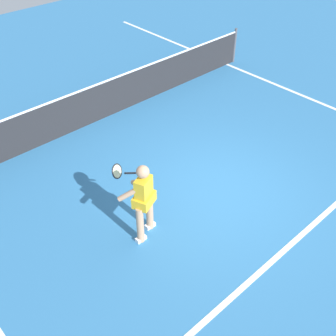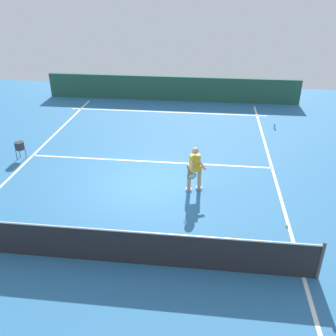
# 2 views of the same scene
# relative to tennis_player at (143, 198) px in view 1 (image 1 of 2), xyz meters

# --- Properties ---
(ground_plane) EXTENTS (26.62, 26.62, 0.00)m
(ground_plane) POSITION_rel_tennis_player_xyz_m (1.87, -0.18, -0.85)
(ground_plane) COLOR teal
(service_line_marking) EXTENTS (9.40, 0.10, 0.01)m
(service_line_marking) POSITION_rel_tennis_player_xyz_m (1.87, -1.97, -0.84)
(service_line_marking) COLOR white
(service_line_marking) RESTS_ON ground
(court_net) EXTENTS (10.08, 0.08, 1.08)m
(court_net) POSITION_rel_tennis_player_xyz_m (1.87, 3.75, -0.34)
(court_net) COLOR #4C4C51
(court_net) RESTS_ON ground
(tennis_player) EXTENTS (0.67, 1.11, 1.55)m
(tennis_player) POSITION_rel_tennis_player_xyz_m (0.00, 0.00, 0.00)
(tennis_player) COLOR tan
(tennis_player) RESTS_ON ground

